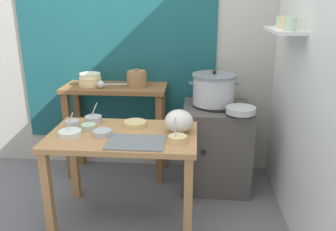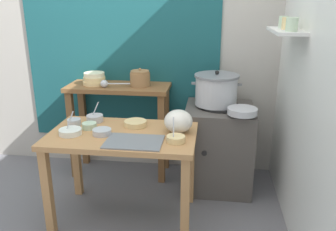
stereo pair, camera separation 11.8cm
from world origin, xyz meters
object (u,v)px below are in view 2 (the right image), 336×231
(steamer_pot, at_px, (216,90))
(prep_bowl_6, at_px, (89,125))
(back_shelf_table, at_px, (119,108))
(prep_bowl_3, at_px, (95,118))
(bowl_stack_enamel, at_px, (94,79))
(wide_pan, at_px, (242,111))
(prep_bowl_4, at_px, (102,132))
(prep_table, at_px, (123,146))
(ladle, at_px, (105,84))
(prep_bowl_0, at_px, (176,138))
(prep_bowl_5, at_px, (74,122))
(serving_tray, at_px, (134,142))
(prep_bowl_2, at_px, (135,123))
(plastic_bag, at_px, (178,121))
(prep_bowl_1, at_px, (70,131))
(clay_pot, at_px, (140,78))
(stove_block, at_px, (218,147))

(steamer_pot, bearing_deg, prep_bowl_6, -149.15)
(back_shelf_table, bearing_deg, prep_bowl_6, -94.30)
(prep_bowl_3, bearing_deg, bowl_stack_enamel, 107.63)
(wide_pan, height_order, prep_bowl_4, wide_pan)
(back_shelf_table, bearing_deg, prep_table, -73.26)
(ladle, bearing_deg, prep_bowl_4, -75.78)
(prep_bowl_0, height_order, prep_bowl_5, prep_bowl_0)
(serving_tray, height_order, prep_bowl_2, prep_bowl_2)
(steamer_pot, relative_size, prep_bowl_5, 4.08)
(ladle, distance_m, plastic_bag, 0.94)
(prep_table, bearing_deg, prep_bowl_5, 165.52)
(prep_table, relative_size, wide_pan, 4.55)
(back_shelf_table, relative_size, prep_bowl_1, 5.60)
(back_shelf_table, bearing_deg, serving_tray, -68.96)
(serving_tray, bearing_deg, prep_bowl_3, 136.77)
(prep_bowl_5, bearing_deg, plastic_bag, -2.74)
(prep_bowl_4, bearing_deg, prep_bowl_2, 45.75)
(prep_bowl_0, height_order, prep_bowl_2, prep_bowl_0)
(steamer_pot, relative_size, prep_bowl_6, 3.88)
(back_shelf_table, distance_m, prep_bowl_5, 0.66)
(serving_tray, height_order, prep_bowl_4, prep_bowl_4)
(clay_pot, relative_size, bowl_stack_enamel, 0.85)
(prep_bowl_1, height_order, prep_bowl_2, prep_bowl_1)
(ladle, height_order, plastic_bag, ladle)
(bowl_stack_enamel, distance_m, wide_pan, 1.41)
(steamer_pot, distance_m, ladle, 1.00)
(steamer_pot, distance_m, clay_pot, 0.71)
(plastic_bag, distance_m, prep_bowl_2, 0.36)
(prep_bowl_1, bearing_deg, wide_pan, 19.90)
(bowl_stack_enamel, height_order, prep_bowl_5, bowl_stack_enamel)
(prep_table, xyz_separation_m, prep_bowl_1, (-0.37, -0.08, 0.13))
(stove_block, height_order, steamer_pot, steamer_pot)
(prep_bowl_1, xyz_separation_m, prep_bowl_4, (0.23, 0.03, -0.00))
(steamer_pot, relative_size, wide_pan, 1.80)
(prep_bowl_4, distance_m, prep_bowl_5, 0.32)
(back_shelf_table, relative_size, prep_bowl_0, 5.52)
(bowl_stack_enamel, relative_size, plastic_bag, 1.02)
(clay_pot, bearing_deg, ladle, -162.12)
(clay_pot, xyz_separation_m, prep_bowl_1, (-0.36, -0.82, -0.23))
(stove_block, height_order, prep_bowl_1, prep_bowl_1)
(steamer_pot, xyz_separation_m, bowl_stack_enamel, (-1.14, 0.12, 0.04))
(prep_table, bearing_deg, prep_bowl_3, 142.66)
(prep_bowl_1, bearing_deg, ladle, 85.55)
(steamer_pot, distance_m, plastic_bag, 0.63)
(serving_tray, height_order, wide_pan, wide_pan)
(prep_bowl_1, bearing_deg, serving_tray, -10.06)
(prep_table, xyz_separation_m, ladle, (-0.32, 0.64, 0.33))
(ladle, bearing_deg, prep_bowl_3, -85.84)
(prep_bowl_5, bearing_deg, prep_table, -14.48)
(prep_bowl_3, distance_m, prep_bowl_6, 0.16)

